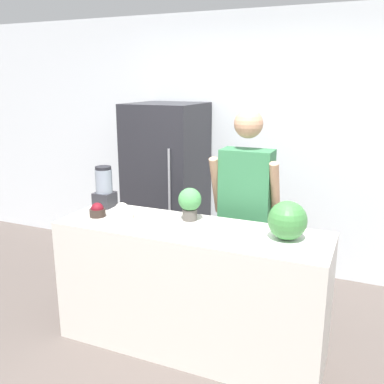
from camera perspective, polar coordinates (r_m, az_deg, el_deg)
name	(u,v)px	position (r m, az deg, el deg)	size (l,w,h in m)	color
ground_plane	(173,368)	(3.22, -2.57, -22.44)	(14.00, 14.00, 0.00)	#564C47
wall_back	(254,145)	(4.43, 8.31, 6.26)	(8.00, 0.06, 2.60)	silver
counter_island	(190,288)	(3.20, -0.22, -12.68)	(1.94, 0.61, 0.94)	beige
refrigerator	(167,188)	(4.43, -3.34, 0.58)	(0.70, 0.74, 1.72)	#232328
person	(245,214)	(3.49, 7.14, -2.89)	(0.55, 0.27, 1.73)	gray
cutting_board	(282,238)	(2.85, 11.94, -6.08)	(0.32, 0.30, 0.01)	white
watermelon	(287,221)	(2.79, 12.61, -3.73)	(0.25, 0.25, 0.25)	#3D7F3D
bowl_cherries	(97,211)	(3.31, -12.50, -2.46)	(0.12, 0.12, 0.11)	#2D231E
bowl_cream	(122,212)	(3.23, -9.31, -2.70)	(0.17, 0.17, 0.12)	beige
blender	(104,188)	(3.53, -11.63, 0.54)	(0.15, 0.15, 0.33)	#28282D
potted_plant	(190,202)	(3.13, -0.30, -1.34)	(0.17, 0.17, 0.24)	#514C47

